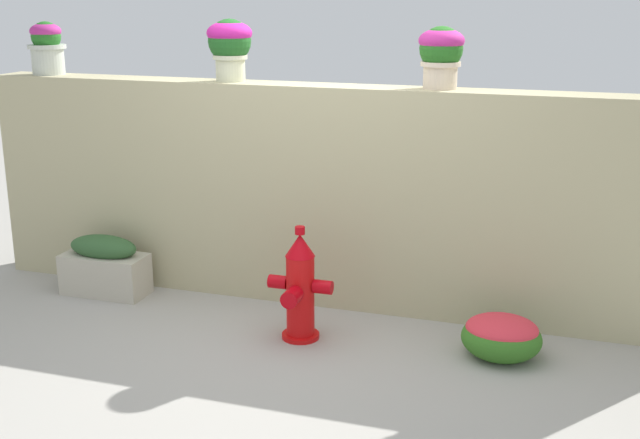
# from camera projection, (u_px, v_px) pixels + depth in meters

# --- Properties ---
(ground_plane) EXTENTS (24.00, 24.00, 0.00)m
(ground_plane) POSITION_uv_depth(u_px,v_px,m) (284.00, 348.00, 5.24)
(ground_plane) COLOR #9E9A92
(stone_wall) EXTENTS (5.27, 0.31, 1.58)m
(stone_wall) POSITION_uv_depth(u_px,v_px,m) (327.00, 196.00, 5.85)
(stone_wall) COLOR tan
(stone_wall) RESTS_ON ground
(potted_plant_0) EXTENTS (0.29, 0.29, 0.40)m
(potted_plant_0) POSITION_uv_depth(u_px,v_px,m) (47.00, 45.00, 6.27)
(potted_plant_0) COLOR beige
(potted_plant_0) RESTS_ON stone_wall
(potted_plant_1) EXTENTS (0.32, 0.32, 0.44)m
(potted_plant_1) POSITION_uv_depth(u_px,v_px,m) (230.00, 43.00, 5.80)
(potted_plant_1) COLOR beige
(potted_plant_1) RESTS_ON stone_wall
(potted_plant_2) EXTENTS (0.30, 0.30, 0.41)m
(potted_plant_2) POSITION_uv_depth(u_px,v_px,m) (441.00, 52.00, 5.37)
(potted_plant_2) COLOR beige
(potted_plant_2) RESTS_ON stone_wall
(fire_hydrant) EXTENTS (0.43, 0.35, 0.77)m
(fire_hydrant) POSITION_uv_depth(u_px,v_px,m) (300.00, 289.00, 5.31)
(fire_hydrant) COLOR red
(fire_hydrant) RESTS_ON ground
(flower_bush_left) EXTENTS (0.50, 0.45, 0.28)m
(flower_bush_left) POSITION_uv_depth(u_px,v_px,m) (502.00, 335.00, 5.08)
(flower_bush_left) COLOR #326C20
(flower_bush_left) RESTS_ON ground
(planter_box) EXTENTS (0.64, 0.29, 0.46)m
(planter_box) POSITION_uv_depth(u_px,v_px,m) (105.00, 266.00, 6.13)
(planter_box) COLOR #B4AD98
(planter_box) RESTS_ON ground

